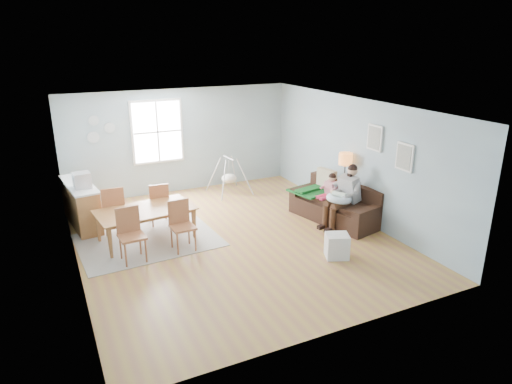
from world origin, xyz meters
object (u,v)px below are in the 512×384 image
chair_ne (159,201)px  father (344,194)px  chair_se (181,222)px  baby_swing (229,178)px  storage_cube (337,246)px  floor_lamp (345,164)px  chair_nw (113,207)px  dining_table (147,225)px  chair_sw (130,230)px  toddler (329,188)px  sofa (337,207)px  counter (81,204)px  monitor (82,180)px

chair_ne → father: bearing=-25.8°
chair_se → baby_swing: (2.09, 2.62, -0.13)m
storage_cube → baby_swing: (-0.41, 4.26, 0.20)m
floor_lamp → chair_ne: floor_lamp is taller
father → chair_nw: father is taller
floor_lamp → chair_ne: (-3.96, 1.26, -0.67)m
dining_table → chair_se: size_ratio=1.94×
father → chair_sw: bearing=175.5°
dining_table → chair_se: bearing=-57.3°
toddler → floor_lamp: 0.66m
sofa → floor_lamp: 0.99m
baby_swing → chair_sw: bearing=-138.9°
father → chair_sw: 4.51m
chair_ne → counter: size_ratio=0.55×
toddler → chair_ne: size_ratio=0.86×
dining_table → baby_swing: bearing=30.4°
chair_ne → monitor: monitor is taller
floor_lamp → chair_sw: 4.89m
sofa → chair_ne: bearing=158.7°
storage_cube → chair_sw: (-3.47, 1.58, 0.35)m
baby_swing → chair_se: bearing=-128.5°
toddler → storage_cube: (-0.96, -1.72, -0.48)m
storage_cube → chair_nw: size_ratio=0.50×
chair_se → sofa: bearing=-1.5°
dining_table → chair_sw: bearing=-129.7°
monitor → baby_swing: 3.83m
counter → monitor: size_ratio=4.83×
floor_lamp → dining_table: floor_lamp is taller
father → chair_ne: size_ratio=1.41×
floor_lamp → dining_table: 4.52m
chair_sw → chair_nw: size_ratio=0.97×
father → chair_se: 3.55m
storage_cube → chair_nw: 4.61m
chair_sw → chair_nw: (-0.09, 1.33, 0.02)m
chair_ne → baby_swing: bearing=30.5°
father → chair_se: bearing=173.4°
counter → chair_nw: bearing=-54.2°
floor_lamp → chair_nw: size_ratio=1.42×
chair_nw → counter: (-0.56, 0.78, -0.12)m
father → monitor: bearing=157.2°
counter → monitor: (0.05, -0.32, 0.63)m
dining_table → chair_sw: (-0.45, -0.69, 0.25)m
storage_cube → chair_se: bearing=146.8°
chair_ne → baby_swing: baby_swing is taller
chair_se → baby_swing: 3.35m
chair_sw → floor_lamp: bearing=1.6°
floor_lamp → dining_table: (-4.40, 0.56, -0.89)m
chair_sw → chair_se: 0.98m
floor_lamp → baby_swing: (-1.78, 2.54, -0.79)m
chair_se → chair_nw: size_ratio=0.94×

